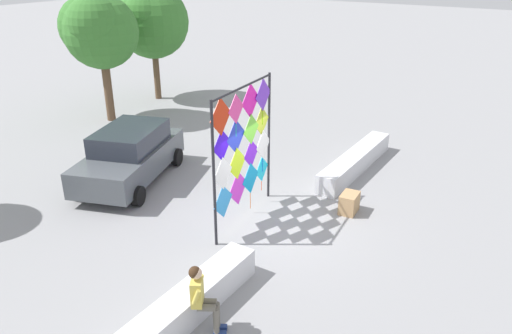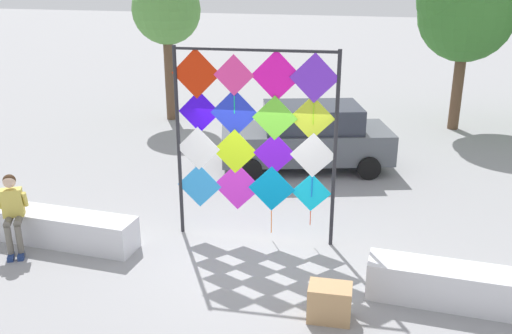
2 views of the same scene
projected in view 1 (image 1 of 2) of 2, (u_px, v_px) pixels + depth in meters
The scene contains 9 objects.
ground at pixel (273, 223), 12.91m from camera, with size 120.00×120.00×0.00m, color gray.
plaza_ledge_left at pixel (173, 317), 9.15m from camera, with size 4.63×0.63×0.61m, color silver.
plaza_ledge_right at pixel (355, 161), 15.96m from camera, with size 4.63×0.63×0.61m, color silver.
kite_display_rack at pixel (244, 144), 12.32m from camera, with size 2.99×0.36×3.63m.
seated_vendor at pixel (202, 295), 8.88m from camera, with size 0.64×0.70×1.46m.
parked_car at pixel (130, 155), 15.04m from camera, with size 4.67×3.17×1.67m.
cardboard_box_large at pixel (349, 203), 13.37m from camera, with size 0.63×0.43×0.55m, color tan.
tree_far_right at pixel (96, 29), 19.40m from camera, with size 3.00×3.41×5.12m.
tree_broadleaf at pixel (153, 22), 22.39m from camera, with size 3.32×3.32×5.26m.
Camera 1 is at (-9.70, -5.69, 6.53)m, focal length 34.57 mm.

